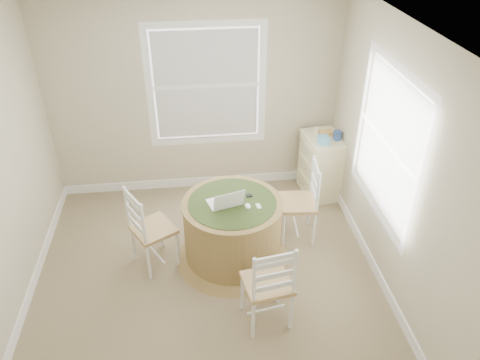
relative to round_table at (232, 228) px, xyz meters
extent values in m
cube|color=#877956|center=(-0.30, -0.29, -0.42)|extent=(3.60, 3.60, 0.02)
cube|color=white|center=(-0.30, -0.29, 2.20)|extent=(3.60, 3.60, 0.02)
cube|color=#BEB696|center=(-0.30, 1.52, 0.89)|extent=(3.60, 0.02, 2.60)
cube|color=#BEB696|center=(-0.30, -2.10, 0.89)|extent=(3.60, 0.02, 2.60)
cube|color=#BEB696|center=(1.51, -0.29, 0.89)|extent=(0.02, 3.60, 2.60)
cube|color=white|center=(-0.30, 1.50, -0.35)|extent=(3.60, 0.02, 0.12)
cube|color=white|center=(-2.09, -0.29, -0.35)|extent=(0.02, 3.60, 0.12)
cube|color=white|center=(1.49, -0.29, -0.35)|extent=(0.02, 3.60, 0.12)
cylinder|color=olive|center=(0.00, 0.00, 0.00)|extent=(1.04, 1.04, 0.67)
cone|color=olive|center=(0.00, 0.00, -0.37)|extent=(1.24, 1.24, 0.07)
cylinder|color=olive|center=(0.00, 0.00, 0.32)|extent=(1.06, 1.06, 0.03)
cylinder|color=#31431D|center=(0.00, 0.00, 0.34)|extent=(0.92, 0.92, 0.01)
cone|color=#31431D|center=(0.00, 0.00, 0.28)|extent=(1.02, 1.02, 0.10)
cube|color=white|center=(-0.08, 0.01, 0.34)|extent=(0.38, 0.31, 0.02)
cube|color=silver|center=(-0.08, 0.01, 0.35)|extent=(0.29, 0.20, 0.00)
cube|color=black|center=(-0.04, -0.13, 0.46)|extent=(0.33, 0.15, 0.21)
ellipsoid|color=white|center=(0.15, -0.09, 0.35)|extent=(0.07, 0.10, 0.03)
cube|color=#B7BABF|center=(0.26, -0.10, 0.34)|extent=(0.06, 0.10, 0.02)
cube|color=black|center=(0.19, 0.09, 0.35)|extent=(0.07, 0.06, 0.02)
cube|color=#F6ECB8|center=(1.29, 1.15, -0.01)|extent=(0.50, 0.64, 0.81)
cube|color=#F6ECB8|center=(1.29, 1.15, 0.40)|extent=(0.54, 0.68, 0.02)
cube|color=#C0BE8E|center=(1.06, 1.12, -0.25)|extent=(0.08, 0.50, 0.17)
cube|color=#C0BE8E|center=(1.06, 1.12, 0.00)|extent=(0.08, 0.50, 0.17)
cube|color=#C0BE8E|center=(1.06, 1.12, 0.23)|extent=(0.08, 0.50, 0.17)
cube|color=#62B0E1|center=(1.23, 0.99, 0.46)|extent=(0.13, 0.13, 0.10)
cube|color=#E2A44F|center=(1.33, 1.22, 0.44)|extent=(0.16, 0.12, 0.06)
cube|color=#2D4988|center=(1.44, 1.07, 0.47)|extent=(0.09, 0.09, 0.12)
cylinder|color=beige|center=(1.21, 1.28, 0.46)|extent=(0.07, 0.07, 0.09)
camera|label=1|loc=(-0.38, -3.90, 3.17)|focal=35.00mm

